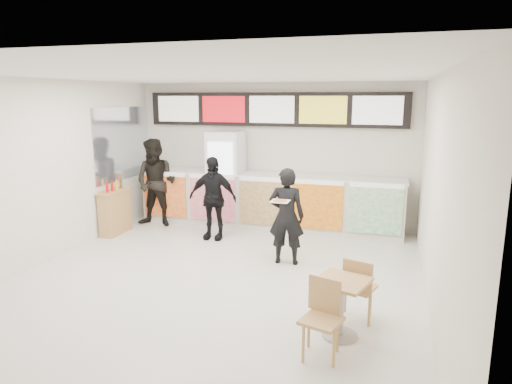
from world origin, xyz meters
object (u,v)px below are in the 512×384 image
at_px(service_counter, 268,201).
at_px(customer_mid, 213,198).
at_px(drinks_fridge, 226,178).
at_px(customer_left, 156,183).
at_px(customer_main, 286,216).
at_px(cafe_table, 341,298).
at_px(condiment_ledge, 115,212).

distance_m(service_counter, customer_mid, 1.35).
relative_size(drinks_fridge, customer_left, 1.08).
bearing_deg(customer_main, service_counter, -71.60).
bearing_deg(customer_left, cafe_table, -41.63).
relative_size(customer_main, customer_mid, 1.00).
distance_m(cafe_table, condiment_ledge, 5.57).
xyz_separation_m(customer_main, condiment_ledge, (-3.67, 0.65, -0.35)).
distance_m(customer_main, customer_mid, 1.90).
height_order(drinks_fridge, customer_main, drinks_fridge).
xyz_separation_m(service_counter, customer_left, (-2.30, -0.54, 0.36)).
bearing_deg(customer_left, service_counter, 11.43).
xyz_separation_m(cafe_table, condiment_ledge, (-4.81, 2.80, -0.03)).
bearing_deg(cafe_table, customer_mid, 149.46).
xyz_separation_m(customer_main, customer_mid, (-1.66, 0.91, 0.00)).
relative_size(drinks_fridge, cafe_table, 1.38).
bearing_deg(customer_main, cafe_table, 112.89).
distance_m(customer_main, customer_left, 3.46).
bearing_deg(customer_mid, customer_left, 158.93).
bearing_deg(service_counter, drinks_fridge, 179.01).
xyz_separation_m(customer_mid, cafe_table, (2.80, -3.06, -0.32)).
distance_m(customer_mid, cafe_table, 4.16).
bearing_deg(condiment_ledge, customer_mid, 7.24).
bearing_deg(cafe_table, condiment_ledge, 166.75).
bearing_deg(customer_left, drinks_fridge, 20.42).
bearing_deg(cafe_table, customer_main, 134.87).
bearing_deg(condiment_ledge, customer_main, -10.11).
bearing_deg(customer_main, customer_mid, -33.71).
bearing_deg(customer_mid, customer_main, -30.66).
relative_size(drinks_fridge, customer_main, 1.25).
bearing_deg(customer_mid, cafe_table, -49.49).
bearing_deg(customer_left, condiment_ledge, -125.83).
distance_m(service_counter, condiment_ledge, 3.11).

